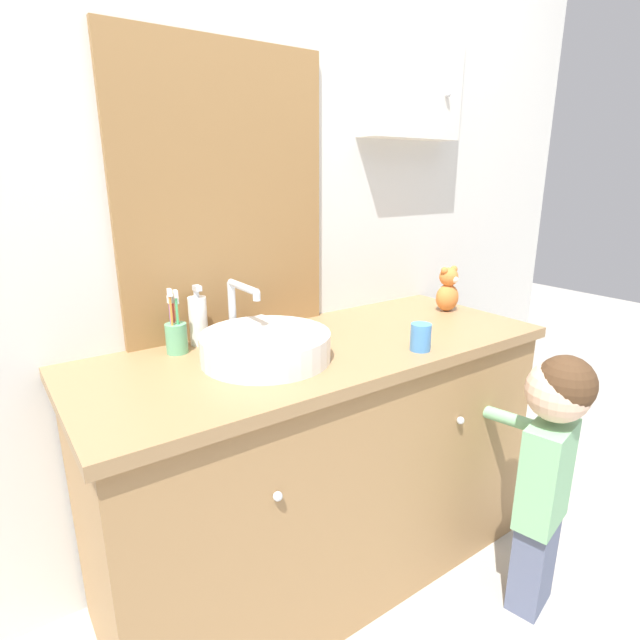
# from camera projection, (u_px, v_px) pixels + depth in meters

# --- Properties ---
(ground_plane) EXTENTS (10.00, 10.00, 0.00)m
(ground_plane) POSITION_uv_depth(u_px,v_px,m) (378.00, 628.00, 1.54)
(ground_plane) COLOR #ADA89E
(wall_back) EXTENTS (3.20, 0.18, 2.50)m
(wall_back) POSITION_uv_depth(u_px,v_px,m) (273.00, 194.00, 1.68)
(wall_back) COLOR silver
(wall_back) RESTS_ON ground_plane
(vanity_counter) EXTENTS (1.48, 0.60, 0.84)m
(vanity_counter) POSITION_uv_depth(u_px,v_px,m) (321.00, 463.00, 1.66)
(vanity_counter) COLOR #A37A4C
(vanity_counter) RESTS_ON ground_plane
(sink_basin) EXTENTS (0.37, 0.42, 0.20)m
(sink_basin) POSITION_uv_depth(u_px,v_px,m) (265.00, 345.00, 1.41)
(sink_basin) COLOR white
(sink_basin) RESTS_ON vanity_counter
(toothbrush_holder) EXTENTS (0.06, 0.06, 0.20)m
(toothbrush_holder) POSITION_uv_depth(u_px,v_px,m) (176.00, 335.00, 1.46)
(toothbrush_holder) COLOR #66B27F
(toothbrush_holder) RESTS_ON vanity_counter
(soap_dispenser) EXTENTS (0.06, 0.06, 0.19)m
(soap_dispenser) POSITION_uv_depth(u_px,v_px,m) (198.00, 320.00, 1.53)
(soap_dispenser) COLOR white
(soap_dispenser) RESTS_ON vanity_counter
(child_figure) EXTENTS (0.21, 0.43, 0.86)m
(child_figure) POSITION_uv_depth(u_px,v_px,m) (549.00, 453.00, 1.48)
(child_figure) COLOR slate
(child_figure) RESTS_ON ground_plane
(teddy_bear) EXTENTS (0.09, 0.08, 0.17)m
(teddy_bear) POSITION_uv_depth(u_px,v_px,m) (448.00, 290.00, 1.90)
(teddy_bear) COLOR orange
(teddy_bear) RESTS_ON vanity_counter
(drinking_cup) EXTENTS (0.06, 0.06, 0.08)m
(drinking_cup) POSITION_uv_depth(u_px,v_px,m) (421.00, 337.00, 1.48)
(drinking_cup) COLOR #4789D1
(drinking_cup) RESTS_ON vanity_counter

